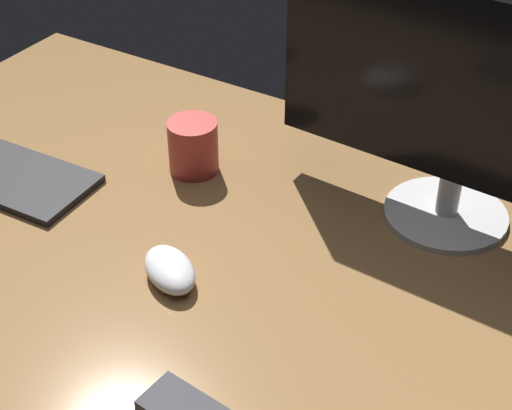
{
  "coord_description": "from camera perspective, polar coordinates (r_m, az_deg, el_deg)",
  "views": [
    {
      "loc": [
        53.71,
        -76.61,
        78.11
      ],
      "look_at": [
        4.81,
        3.74,
        8.0
      ],
      "focal_mm": 56.86,
      "sensor_mm": 36.0,
      "label": 1
    }
  ],
  "objects": [
    {
      "name": "coffee_mug",
      "position": [
        1.33,
        -4.44,
        4.13
      ],
      "size": [
        8.24,
        8.24,
        9.02
      ],
      "primitive_type": "cylinder",
      "color": "#B23833",
      "rests_on": "desk"
    },
    {
      "name": "monitor",
      "position": [
        1.18,
        14.48,
        6.92
      ],
      "size": [
        57.55,
        18.93,
        35.99
      ],
      "rotation": [
        0.0,
        0.0,
        -0.05
      ],
      "color": "silver",
      "rests_on": "desk"
    },
    {
      "name": "desk",
      "position": [
        1.21,
        -2.86,
        -2.85
      ],
      "size": [
        140.0,
        84.0,
        2.0
      ],
      "primitive_type": "cube",
      "color": "olive",
      "rests_on": "ground"
    },
    {
      "name": "computer_mouse",
      "position": [
        1.13,
        -6.08,
        -4.54
      ],
      "size": [
        12.27,
        10.91,
        3.67
      ],
      "primitive_type": "ellipsoid",
      "rotation": [
        0.0,
        0.0,
        -0.56
      ],
      "color": "silver",
      "rests_on": "desk"
    }
  ]
}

